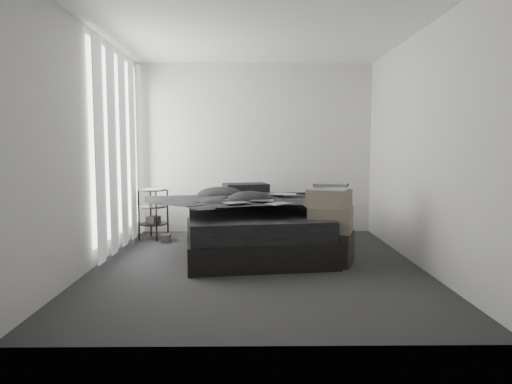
{
  "coord_description": "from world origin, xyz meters",
  "views": [
    {
      "loc": [
        -0.07,
        -5.01,
        1.31
      ],
      "look_at": [
        0.0,
        0.8,
        0.75
      ],
      "focal_mm": 32.0,
      "sensor_mm": 36.0,
      "label": 1
    }
  ],
  "objects_px": {
    "bed": "(252,240)",
    "side_stand": "(153,214)",
    "laptop": "(282,189)",
    "box_lower": "(329,247)"
  },
  "relations": [
    {
      "from": "bed",
      "to": "side_stand",
      "type": "relative_size",
      "value": 3.03
    },
    {
      "from": "bed",
      "to": "laptop",
      "type": "height_order",
      "value": "laptop"
    },
    {
      "from": "side_stand",
      "to": "box_lower",
      "type": "bearing_deg",
      "value": -32.19
    },
    {
      "from": "laptop",
      "to": "side_stand",
      "type": "height_order",
      "value": "laptop"
    },
    {
      "from": "side_stand",
      "to": "box_lower",
      "type": "distance_m",
      "value": 2.72
    },
    {
      "from": "side_stand",
      "to": "box_lower",
      "type": "relative_size",
      "value": 1.42
    },
    {
      "from": "side_stand",
      "to": "laptop",
      "type": "bearing_deg",
      "value": -22.05
    },
    {
      "from": "bed",
      "to": "side_stand",
      "type": "distance_m",
      "value": 1.67
    },
    {
      "from": "box_lower",
      "to": "side_stand",
      "type": "bearing_deg",
      "value": 147.81
    },
    {
      "from": "laptop",
      "to": "bed",
      "type": "bearing_deg",
      "value": -154.5
    }
  ]
}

